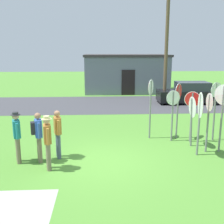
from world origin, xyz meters
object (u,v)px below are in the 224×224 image
object	(u,v)px
utility_pole	(167,40)
stop_sign_low_front	(173,108)
stop_sign_tallest	(209,113)
person_in_blue	(48,140)
person_near_signs	(17,134)
stop_sign_rear_right	(150,100)
stop_sign_leaning_left	(215,102)
stop_sign_leaning_right	(178,101)
parked_car_on_street	(189,93)
stop_sign_nearest	(192,113)
stop_sign_rear_left	(200,112)
stop_sign_center_cluster	(223,107)
person_in_dark_shirt	(58,131)
stop_sign_far_back	(192,109)
person_in_teal	(38,134)

from	to	relation	value
utility_pole	stop_sign_low_front	world-z (taller)	utility_pole
stop_sign_tallest	person_in_blue	bearing A→B (deg)	-167.48
person_near_signs	stop_sign_rear_right	bearing A→B (deg)	25.68
person_in_blue	stop_sign_leaning_left	bearing A→B (deg)	21.86
stop_sign_leaning_right	stop_sign_tallest	distance (m)	1.78
stop_sign_low_front	stop_sign_leaning_left	bearing A→B (deg)	-0.33
parked_car_on_street	stop_sign_nearest	bearing A→B (deg)	-108.14
stop_sign_leaning_right	stop_sign_leaning_left	xyz separation A→B (m)	(1.44, -0.34, 0.01)
utility_pole	person_in_blue	distance (m)	13.03
stop_sign_rear_left	utility_pole	bearing A→B (deg)	83.07
stop_sign_leaning_right	stop_sign_rear_left	xyz separation A→B (m)	(0.20, -1.95, -0.02)
stop_sign_center_cluster	person_near_signs	distance (m)	7.22
person_in_dark_shirt	stop_sign_far_back	bearing A→B (deg)	15.33
stop_sign_far_back	stop_sign_rear_left	size ratio (longest dim) A/B	0.92
person_in_dark_shirt	stop_sign_rear_right	bearing A→B (deg)	28.93
person_in_dark_shirt	person_near_signs	size ratio (longest dim) A/B	0.97
utility_pole	parked_car_on_street	distance (m)	4.09
person_in_dark_shirt	stop_sign_center_cluster	bearing A→B (deg)	2.60
person_in_blue	parked_car_on_street	bearing A→B (deg)	52.95
stop_sign_leaning_left	person_in_blue	distance (m)	6.87
stop_sign_nearest	person_in_dark_shirt	distance (m)	5.10
stop_sign_rear_left	person_near_signs	bearing A→B (deg)	-176.93
person_in_blue	stop_sign_low_front	bearing A→B (deg)	29.05
stop_sign_low_front	stop_sign_nearest	world-z (taller)	stop_sign_low_front
stop_sign_low_front	stop_sign_leaning_left	xyz separation A→B (m)	(1.75, -0.01, 0.20)
stop_sign_tallest	stop_sign_rear_right	size ratio (longest dim) A/B	0.87
person_in_teal	utility_pole	bearing A→B (deg)	56.58
stop_sign_center_cluster	person_in_blue	distance (m)	6.21
stop_sign_rear_left	stop_sign_rear_right	distance (m)	2.42
stop_sign_far_back	person_in_teal	xyz separation A→B (m)	(-5.77, -1.74, -0.41)
stop_sign_rear_right	person_near_signs	world-z (taller)	stop_sign_rear_right
stop_sign_tallest	stop_sign_center_cluster	xyz separation A→B (m)	(0.50, 0.00, 0.23)
person_in_teal	person_in_blue	world-z (taller)	person_in_blue
parked_car_on_street	stop_sign_center_cluster	xyz separation A→B (m)	(-2.01, -9.44, 1.02)
stop_sign_center_cluster	stop_sign_leaning_left	xyz separation A→B (m)	(0.30, 1.31, -0.10)
utility_pole	stop_sign_leaning_right	size ratio (longest dim) A/B	3.58
stop_sign_rear_left	person_in_teal	xyz separation A→B (m)	(-5.54, -0.30, -0.59)
stop_sign_leaning_left	stop_sign_rear_left	size ratio (longest dim) A/B	1.07
stop_sign_far_back	stop_sign_leaning_left	size ratio (longest dim) A/B	0.86
stop_sign_nearest	stop_sign_rear_left	distance (m)	0.98
stop_sign_tallest	person_in_dark_shirt	world-z (taller)	stop_sign_tallest
stop_sign_far_back	person_near_signs	bearing A→B (deg)	-164.62
person_in_dark_shirt	person_near_signs	world-z (taller)	person_near_signs
stop_sign_far_back	person_in_dark_shirt	distance (m)	5.37
parked_car_on_street	person_in_blue	distance (m)	13.37
stop_sign_tallest	stop_sign_rear_left	world-z (taller)	stop_sign_rear_left
stop_sign_rear_left	person_in_dark_shirt	size ratio (longest dim) A/B	1.35
person_near_signs	person_in_blue	xyz separation A→B (m)	(1.10, -0.61, 0.00)
person_near_signs	stop_sign_nearest	bearing A→B (deg)	11.53
stop_sign_leaning_left	person_near_signs	xyz separation A→B (m)	(-7.46, -1.94, -0.63)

